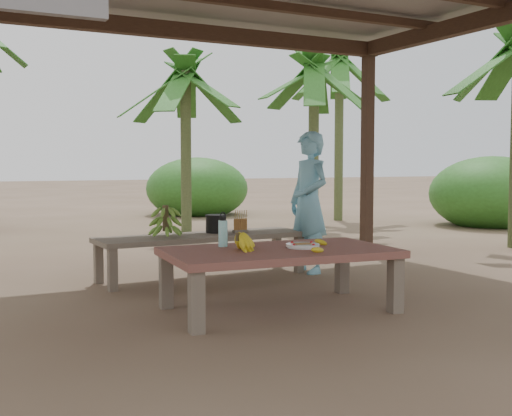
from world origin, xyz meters
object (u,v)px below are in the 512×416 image
work_table (279,257)px  woman (309,202)px  cooking_pot (216,224)px  ripe_banana_bunch (238,241)px  plate (303,246)px  water_flask (223,232)px  bench (203,240)px

work_table → woman: (1.17, 1.44, 0.33)m
cooking_pot → work_table: bearing=-96.8°
ripe_banana_bunch → cooking_pot: size_ratio=1.19×
work_table → plate: (0.20, -0.04, 0.08)m
plate → woman: woman is taller
ripe_banana_bunch → water_flask: (0.00, 0.28, 0.04)m
ripe_banana_bunch → woman: bearing=42.6°
ripe_banana_bunch → water_flask: 0.29m
water_flask → cooking_pot: 1.52m
plate → cooking_pot: cooking_pot is taller
work_table → water_flask: (-0.34, 0.33, 0.18)m
work_table → water_flask: 0.51m
plate → bench: bearing=95.8°
work_table → cooking_pot: size_ratio=8.74×
ripe_banana_bunch → woman: woman is taller
work_table → ripe_banana_bunch: 0.38m
work_table → water_flask: size_ratio=6.59×
ripe_banana_bunch → plate: bearing=-9.1°
bench → ripe_banana_bunch: size_ratio=8.75×
water_flask → cooking_pot: size_ratio=1.33×
woman → cooking_pot: bearing=-112.8°
bench → plate: size_ratio=8.19×
work_table → bench: work_table is taller
cooking_pot → bench: bearing=-152.6°
water_flask → cooking_pot: (0.55, 1.42, -0.08)m
ripe_banana_bunch → woman: size_ratio=0.17×
plate → woman: 1.78m
work_table → bench: 1.65m
work_table → water_flask: water_flask is taller
water_flask → woman: (1.51, 1.11, 0.14)m
plate → water_flask: size_ratio=0.95×
bench → woman: (1.14, -0.22, 0.37)m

